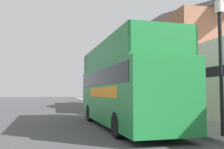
{
  "coord_description": "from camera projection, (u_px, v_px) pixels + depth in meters",
  "views": [
    {
      "loc": [
        -0.43,
        -3.47,
        1.7
      ],
      "look_at": [
        2.5,
        9.56,
        2.6
      ],
      "focal_mm": 42.0,
      "sensor_mm": 36.0,
      "label": 1
    }
  ],
  "objects": [
    {
      "name": "lamp_post_second",
      "position": [
        142.0,
        63.0,
        17.2
      ],
      "size": [
        0.35,
        0.35,
        5.06
      ],
      "color": "black",
      "rests_on": "sidewalk"
    },
    {
      "name": "ground_plane",
      "position": [
        58.0,
        111.0,
        23.79
      ],
      "size": [
        144.0,
        144.0,
        0.0
      ],
      "primitive_type": "plane",
      "color": "#4C4C4F"
    },
    {
      "name": "lamp_post_nearest",
      "position": [
        220.0,
        39.0,
        9.58
      ],
      "size": [
        0.35,
        0.35,
        5.16
      ],
      "color": "black",
      "rests_on": "sidewalk"
    },
    {
      "name": "parked_car_ahead_of_bus",
      "position": [
        108.0,
        106.0,
        20.29
      ],
      "size": [
        2.09,
        4.51,
        1.37
      ],
      "rotation": [
        0.0,
        0.0,
        -0.06
      ],
      "color": "navy",
      "rests_on": "ground_plane"
    },
    {
      "name": "sidewalk",
      "position": [
        135.0,
        111.0,
        22.29
      ],
      "size": [
        3.06,
        108.0,
        0.14
      ],
      "color": "gray",
      "rests_on": "ground_plane"
    },
    {
      "name": "brick_terrace_rear",
      "position": [
        163.0,
        60.0,
        27.94
      ],
      "size": [
        6.0,
        20.69,
        10.16
      ],
      "color": "#9E664C",
      "rests_on": "ground_plane"
    },
    {
      "name": "tour_bus",
      "position": [
        123.0,
        89.0,
        12.9
      ],
      "size": [
        2.87,
        9.87,
        4.01
      ],
      "rotation": [
        0.0,
        0.0,
        0.04
      ],
      "color": "#1E7A38",
      "rests_on": "ground_plane"
    }
  ]
}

